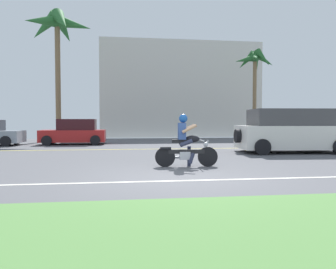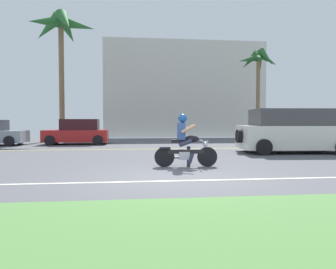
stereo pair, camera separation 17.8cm
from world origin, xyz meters
name	(u,v)px [view 1 (the left image)]	position (x,y,z in m)	size (l,w,h in m)	color
ground	(164,163)	(0.00, 3.00, -0.02)	(56.00, 30.00, 0.04)	#545459
grass_median	(242,241)	(0.00, -4.10, 0.03)	(56.00, 3.80, 0.06)	#548442
lane_line_near	(182,181)	(0.00, -0.36, 0.00)	(50.40, 0.12, 0.01)	silver
lane_line_far	(152,149)	(0.00, 7.95, 0.00)	(50.40, 0.12, 0.01)	yellow
motorcyclist	(186,145)	(0.50, 1.84, 0.65)	(1.85, 0.60, 1.54)	black
suv_nearby	(290,131)	(5.73, 5.55, 0.90)	(4.70, 2.56, 1.85)	white
parked_car_1	(75,133)	(-4.19, 11.78, 0.69)	(3.64, 1.96, 1.46)	#AD1E1E
palm_tree_0	(255,64)	(8.08, 15.03, 5.48)	(2.99, 2.84, 6.56)	brown
palm_tree_1	(57,29)	(-5.97, 16.22, 7.79)	(4.89, 4.97, 9.19)	brown
building_far	(179,91)	(3.53, 21.00, 4.06)	(13.72, 4.00, 8.12)	beige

